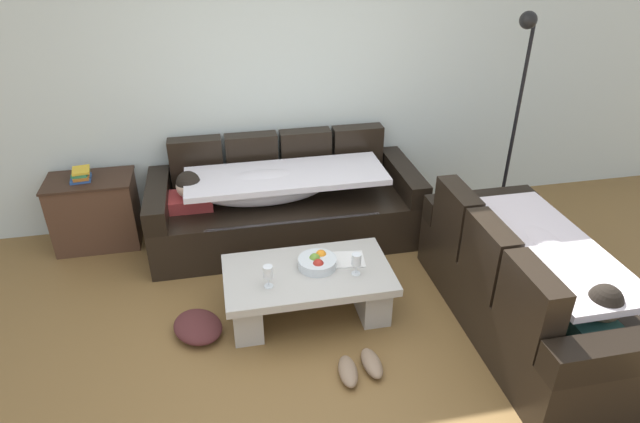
% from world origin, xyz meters
% --- Properties ---
extents(ground_plane, '(14.00, 14.00, 0.00)m').
position_xyz_m(ground_plane, '(0.00, 0.00, 0.00)').
color(ground_plane, brown).
extents(back_wall, '(9.00, 0.10, 2.70)m').
position_xyz_m(back_wall, '(0.00, 2.15, 1.35)').
color(back_wall, silver).
rests_on(back_wall, ground_plane).
extents(couch_along_wall, '(2.35, 0.92, 0.88)m').
position_xyz_m(couch_along_wall, '(-0.08, 1.62, 0.33)').
color(couch_along_wall, black).
rests_on(couch_along_wall, ground_plane).
extents(couch_near_window, '(0.92, 1.90, 0.88)m').
position_xyz_m(couch_near_window, '(1.45, 0.08, 0.34)').
color(couch_near_window, black).
rests_on(couch_near_window, ground_plane).
extents(coffee_table, '(1.20, 0.68, 0.38)m').
position_xyz_m(coffee_table, '(-0.05, 0.52, 0.24)').
color(coffee_table, '#B3B1A8').
rests_on(coffee_table, ground_plane).
extents(fruit_bowl, '(0.28, 0.28, 0.10)m').
position_xyz_m(fruit_bowl, '(0.03, 0.56, 0.42)').
color(fruit_bowl, silver).
rests_on(fruit_bowl, coffee_table).
extents(wine_glass_near_left, '(0.07, 0.07, 0.17)m').
position_xyz_m(wine_glass_near_left, '(-0.34, 0.40, 0.50)').
color(wine_glass_near_left, silver).
rests_on(wine_glass_near_left, coffee_table).
extents(wine_glass_near_right, '(0.07, 0.07, 0.17)m').
position_xyz_m(wine_glass_near_right, '(0.28, 0.42, 0.50)').
color(wine_glass_near_right, silver).
rests_on(wine_glass_near_right, coffee_table).
extents(open_magazine, '(0.30, 0.24, 0.01)m').
position_xyz_m(open_magazine, '(0.25, 0.60, 0.39)').
color(open_magazine, white).
rests_on(open_magazine, coffee_table).
extents(side_cabinet, '(0.72, 0.44, 0.64)m').
position_xyz_m(side_cabinet, '(-1.70, 1.85, 0.32)').
color(side_cabinet, '#4B3122').
rests_on(side_cabinet, ground_plane).
extents(book_stack_on_cabinet, '(0.18, 0.19, 0.10)m').
position_xyz_m(book_stack_on_cabinet, '(-1.74, 1.85, 0.69)').
color(book_stack_on_cabinet, '#2D569E').
rests_on(book_stack_on_cabinet, side_cabinet).
extents(floor_lamp, '(0.33, 0.31, 1.95)m').
position_xyz_m(floor_lamp, '(1.96, 1.48, 1.12)').
color(floor_lamp, black).
rests_on(floor_lamp, ground_plane).
extents(pair_of_shoes, '(0.31, 0.31, 0.09)m').
position_xyz_m(pair_of_shoes, '(0.17, -0.14, 0.04)').
color(pair_of_shoes, '#8C7259').
rests_on(pair_of_shoes, ground_plane).
extents(crumpled_garment, '(0.47, 0.50, 0.12)m').
position_xyz_m(crumpled_garment, '(-0.85, 0.45, 0.06)').
color(crumpled_garment, '#4C2323').
rests_on(crumpled_garment, ground_plane).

